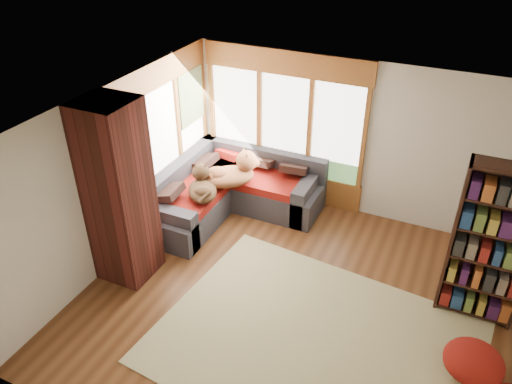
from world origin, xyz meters
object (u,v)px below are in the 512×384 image
Objects in this scene: pouf at (474,361)px; dog_brindle at (202,188)px; bookshelf at (491,246)px; brick_chimney at (119,194)px; sectional_sofa at (224,191)px; area_rug at (315,342)px; dog_tan at (233,174)px.

pouf is 4.40m from dog_brindle.
bookshelf is 2.69× the size of dog_brindle.
sectional_sofa is (0.45, 2.05, -1.00)m from brick_chimney.
sectional_sofa is at bearing 137.30° from area_rug.
bookshelf is at bearing -15.51° from sectional_sofa.
dog_brindle is (-0.28, -0.51, -0.05)m from dog_tan.
bookshelf is 2.19× the size of dog_tan.
dog_tan is (0.71, 1.89, -0.52)m from brick_chimney.
sectional_sofa is at bearing -35.87° from dog_brindle.
bookshelf is (4.09, -0.88, 0.78)m from sectional_sofa.
brick_chimney reaches higher than dog_tan.
dog_tan is 0.59m from dog_brindle.
dog_brindle is (-0.02, -0.67, 0.43)m from sectional_sofa.
bookshelf is at bearing 14.47° from brick_chimney.
dog_brindle is (0.43, 1.38, -0.57)m from brick_chimney.
pouf reaches higher than area_rug.
dog_tan is at bearing 69.57° from brick_chimney.
pouf is (0.07, -1.02, -0.89)m from bookshelf.
brick_chimney is 2.09m from dog_tan.
brick_chimney is 2.64× the size of dog_tan.
sectional_sofa is at bearing 167.92° from bookshelf.
brick_chimney is 4.69m from bookshelf.
bookshelf is at bearing 38.51° from area_rug.
pouf is 0.84× the size of dog_brindle.
pouf is at bearing 10.28° from area_rug.
pouf is 0.68× the size of dog_tan.
sectional_sofa is 4.58m from pouf.
dog_brindle is at bearing -160.05° from dog_tan.
dog_brindle is (-4.19, 1.23, 0.54)m from pouf.
brick_chimney is 3.24× the size of dog_brindle.
dog_brindle reaches higher than area_rug.
bookshelf is 3.22× the size of pouf.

